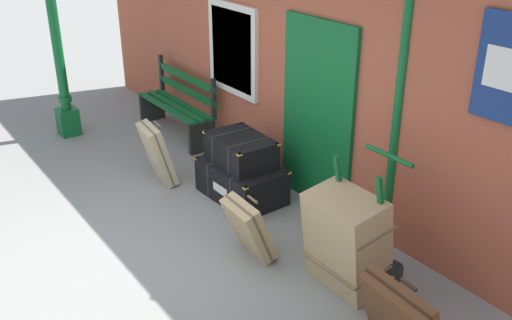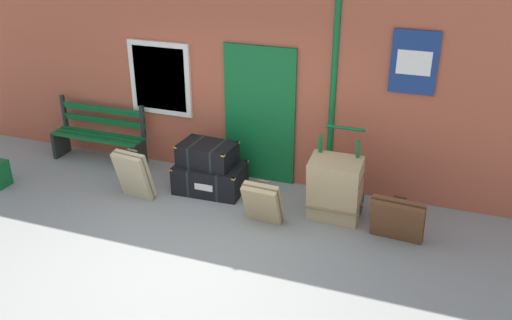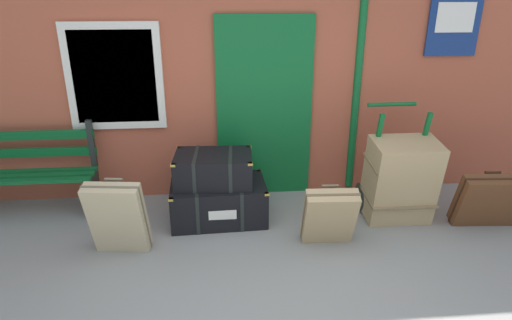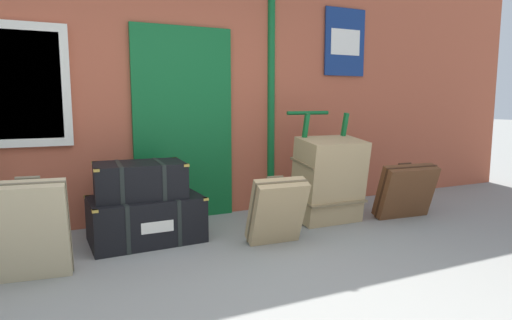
# 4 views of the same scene
# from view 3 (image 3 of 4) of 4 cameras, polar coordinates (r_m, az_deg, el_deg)

# --- Properties ---
(brick_facade) EXTENTS (10.40, 0.35, 3.20)m
(brick_facade) POSITION_cam_3_polar(r_m,az_deg,el_deg) (5.04, -0.38, 13.23)
(brick_facade) COLOR #AD5138
(brick_facade) RESTS_ON ground
(platform_bench) EXTENTS (1.60, 0.43, 1.01)m
(platform_bench) POSITION_cam_3_polar(r_m,az_deg,el_deg) (5.38, -28.72, -1.73)
(platform_bench) COLOR #0F5B28
(platform_bench) RESTS_ON ground
(steamer_trunk_base) EXTENTS (1.04, 0.69, 0.43)m
(steamer_trunk_base) POSITION_cam_3_polar(r_m,az_deg,el_deg) (4.68, -4.98, -5.43)
(steamer_trunk_base) COLOR black
(steamer_trunk_base) RESTS_ON ground
(steamer_trunk_middle) EXTENTS (0.83, 0.59, 0.33)m
(steamer_trunk_middle) POSITION_cam_3_polar(r_m,az_deg,el_deg) (4.55, -5.64, -1.15)
(steamer_trunk_middle) COLOR black
(steamer_trunk_middle) RESTS_ON steamer_trunk_base
(porters_trolley) EXTENTS (0.71, 0.62, 1.19)m
(porters_trolley) POSITION_cam_3_polar(r_m,az_deg,el_deg) (5.01, 17.55, -3.74)
(porters_trolley) COLOR black
(porters_trolley) RESTS_ON ground
(large_brown_trunk) EXTENTS (0.70, 0.55, 0.93)m
(large_brown_trunk) POSITION_cam_3_polar(r_m,az_deg,el_deg) (4.79, 18.57, -2.52)
(large_brown_trunk) COLOR tan
(large_brown_trunk) RESTS_ON ground
(suitcase_beige) EXTENTS (0.54, 0.40, 0.77)m
(suitcase_beige) POSITION_cam_3_polar(r_m,az_deg,el_deg) (4.18, -17.83, -7.35)
(suitcase_beige) COLOR tan
(suitcase_beige) RESTS_ON ground
(suitcase_cream) EXTENTS (0.51, 0.40, 0.63)m
(suitcase_cream) POSITION_cam_3_polar(r_m,az_deg,el_deg) (4.20, 9.66, -7.39)
(suitcase_cream) COLOR tan
(suitcase_cream) RESTS_ON ground
(suitcase_umber) EXTENTS (0.68, 0.38, 0.62)m
(suitcase_umber) POSITION_cam_3_polar(r_m,az_deg,el_deg) (5.06, 28.49, -4.75)
(suitcase_umber) COLOR brown
(suitcase_umber) RESTS_ON ground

